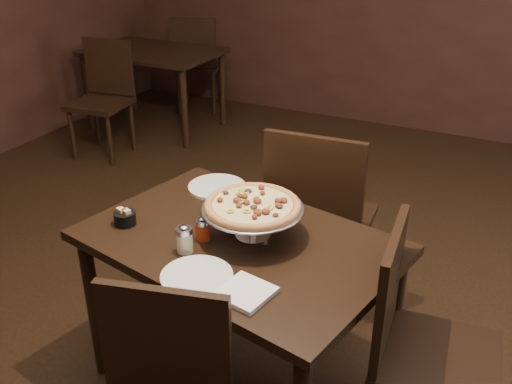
% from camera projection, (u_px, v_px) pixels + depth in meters
% --- Properties ---
extents(room, '(6.04, 7.04, 2.84)m').
position_uv_depth(room, '(263.00, 60.00, 1.83)').
color(room, black).
rests_on(room, ground).
extents(dining_table, '(1.29, 0.99, 0.72)m').
position_uv_depth(dining_table, '(239.00, 259.00, 2.20)').
color(dining_table, black).
rests_on(dining_table, ground).
extents(background_table, '(1.14, 0.76, 0.71)m').
position_uv_depth(background_table, '(153.00, 60.00, 5.06)').
color(background_table, black).
rests_on(background_table, ground).
extents(pizza_stand, '(0.39, 0.39, 0.16)m').
position_uv_depth(pizza_stand, '(253.00, 206.00, 2.11)').
color(pizza_stand, silver).
rests_on(pizza_stand, dining_table).
extents(parmesan_shaker, '(0.06, 0.06, 0.11)m').
position_uv_depth(parmesan_shaker, '(184.00, 239.00, 2.05)').
color(parmesan_shaker, beige).
rests_on(parmesan_shaker, dining_table).
extents(pepper_flake_shaker, '(0.05, 0.05, 0.10)m').
position_uv_depth(pepper_flake_shaker, '(203.00, 229.00, 2.13)').
color(pepper_flake_shaker, maroon).
rests_on(pepper_flake_shaker, dining_table).
extents(packet_caddy, '(0.09, 0.09, 0.07)m').
position_uv_depth(packet_caddy, '(125.00, 218.00, 2.24)').
color(packet_caddy, black).
rests_on(packet_caddy, dining_table).
extents(napkin_stack, '(0.19, 0.19, 0.02)m').
position_uv_depth(napkin_stack, '(245.00, 292.00, 1.84)').
color(napkin_stack, white).
rests_on(napkin_stack, dining_table).
extents(plate_left, '(0.26, 0.26, 0.01)m').
position_uv_depth(plate_left, '(217.00, 187.00, 2.53)').
color(plate_left, silver).
rests_on(plate_left, dining_table).
extents(plate_near, '(0.25, 0.25, 0.01)m').
position_uv_depth(plate_near, '(197.00, 276.00, 1.92)').
color(plate_near, silver).
rests_on(plate_near, dining_table).
extents(serving_spatula, '(0.14, 0.14, 0.02)m').
position_uv_depth(serving_spatula, '(267.00, 219.00, 2.03)').
color(serving_spatula, silver).
rests_on(serving_spatula, pizza_stand).
extents(chair_far, '(0.49, 0.49, 0.98)m').
position_uv_depth(chair_far, '(319.00, 215.00, 2.70)').
color(chair_far, black).
rests_on(chair_far, ground).
extents(chair_side, '(0.46, 0.46, 0.90)m').
position_uv_depth(chair_side, '(418.00, 340.00, 1.98)').
color(chair_side, black).
rests_on(chair_side, ground).
extents(bg_chair_far, '(0.55, 0.55, 0.93)m').
position_uv_depth(bg_chair_far, '(197.00, 60.00, 5.54)').
color(bg_chair_far, black).
rests_on(bg_chair_far, ground).
extents(bg_chair_near, '(0.48, 0.48, 0.91)m').
position_uv_depth(bg_chair_near, '(104.00, 94.00, 4.58)').
color(bg_chair_near, black).
rests_on(bg_chair_near, ground).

